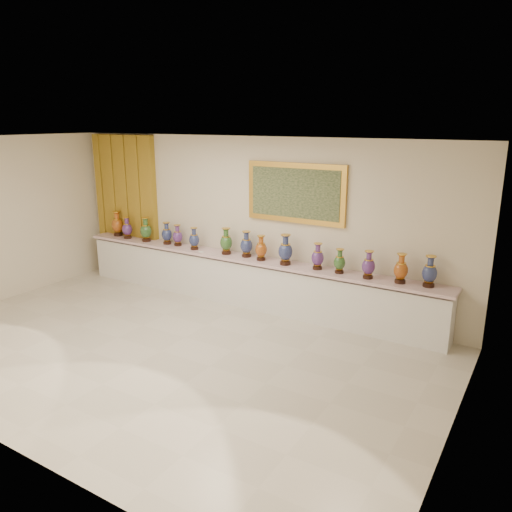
{
  "coord_description": "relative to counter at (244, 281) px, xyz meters",
  "views": [
    {
      "loc": [
        4.66,
        -4.97,
        3.28
      ],
      "look_at": [
        0.59,
        1.7,
        1.13
      ],
      "focal_mm": 35.0,
      "sensor_mm": 36.0,
      "label": 1
    }
  ],
  "objects": [
    {
      "name": "ground",
      "position": [
        0.0,
        -2.27,
        -0.44
      ],
      "size": [
        8.0,
        8.0,
        0.0
      ],
      "primitive_type": "plane",
      "color": "beige",
      "rests_on": "ground"
    },
    {
      "name": "room",
      "position": [
        -2.4,
        0.17,
        1.16
      ],
      "size": [
        8.0,
        8.0,
        8.0
      ],
      "color": "beige",
      "rests_on": "ground"
    },
    {
      "name": "counter",
      "position": [
        0.0,
        0.0,
        0.0
      ],
      "size": [
        7.28,
        0.48,
        0.9
      ],
      "color": "white",
      "rests_on": "ground"
    },
    {
      "name": "vase_0",
      "position": [
        -3.18,
        0.02,
        0.7
      ],
      "size": [
        0.25,
        0.25,
        0.52
      ],
      "rotation": [
        0.0,
        0.0,
        0.02
      ],
      "color": "black",
      "rests_on": "counter"
    },
    {
      "name": "vase_1",
      "position": [
        -2.83,
        -0.05,
        0.66
      ],
      "size": [
        0.27,
        0.27,
        0.44
      ],
      "rotation": [
        0.0,
        0.0,
        0.42
      ],
      "color": "black",
      "rests_on": "counter"
    },
    {
      "name": "vase_2",
      "position": [
        -2.31,
        -0.05,
        0.68
      ],
      "size": [
        0.24,
        0.24,
        0.49
      ],
      "rotation": [
        0.0,
        0.0,
        -0.05
      ],
      "color": "black",
      "rests_on": "counter"
    },
    {
      "name": "vase_3",
      "position": [
        -1.81,
        0.0,
        0.66
      ],
      "size": [
        0.21,
        0.21,
        0.44
      ],
      "rotation": [
        0.0,
        0.0,
        -0.06
      ],
      "color": "black",
      "rests_on": "counter"
    },
    {
      "name": "vase_4",
      "position": [
        -1.54,
        0.01,
        0.65
      ],
      "size": [
        0.25,
        0.25,
        0.41
      ],
      "rotation": [
        0.0,
        0.0,
        -0.36
      ],
      "color": "black",
      "rests_on": "counter"
    },
    {
      "name": "vase_5",
      "position": [
        -1.08,
        -0.06,
        0.65
      ],
      "size": [
        0.26,
        0.26,
        0.42
      ],
      "rotation": [
        0.0,
        0.0,
        -0.43
      ],
      "color": "black",
      "rests_on": "counter"
    },
    {
      "name": "vase_6",
      "position": [
        -0.38,
        -0.01,
        0.68
      ],
      "size": [
        0.23,
        0.23,
        0.48
      ],
      "rotation": [
        0.0,
        0.0,
        0.02
      ],
      "color": "black",
      "rests_on": "counter"
    },
    {
      "name": "vase_7",
      "position": [
        0.04,
        0.02,
        0.67
      ],
      "size": [
        0.27,
        0.27,
        0.47
      ],
      "rotation": [
        0.0,
        0.0,
        0.3
      ],
      "color": "black",
      "rests_on": "counter"
    },
    {
      "name": "vase_8",
      "position": [
        0.37,
        -0.04,
        0.66
      ],
      "size": [
        0.26,
        0.26,
        0.44
      ],
      "rotation": [
        0.0,
        0.0,
        -0.36
      ],
      "color": "black",
      "rests_on": "counter"
    },
    {
      "name": "vase_9",
      "position": [
        0.86,
        -0.06,
        0.7
      ],
      "size": [
        0.3,
        0.3,
        0.52
      ],
      "rotation": [
        0.0,
        0.0,
        0.3
      ],
      "color": "black",
      "rests_on": "counter"
    },
    {
      "name": "vase_10",
      "position": [
        1.44,
        -0.02,
        0.66
      ],
      "size": [
        0.27,
        0.27,
        0.44
      ],
      "rotation": [
        0.0,
        0.0,
        -0.42
      ],
      "color": "black",
      "rests_on": "counter"
    },
    {
      "name": "vase_11",
      "position": [
        1.83,
        -0.04,
        0.64
      ],
      "size": [
        0.21,
        0.21,
        0.4
      ],
      "rotation": [
        0.0,
        0.0,
        -0.17
      ],
      "color": "black",
      "rests_on": "counter"
    },
    {
      "name": "vase_12",
      "position": [
        2.31,
        -0.06,
        0.66
      ],
      "size": [
        0.22,
        0.22,
        0.44
      ],
      "rotation": [
        0.0,
        0.0,
        -0.11
      ],
      "color": "black",
      "rests_on": "counter"
    },
    {
      "name": "vase_13",
      "position": [
        2.8,
        -0.02,
        0.67
      ],
      "size": [
        0.27,
        0.27,
        0.46
      ],
      "rotation": [
        0.0,
        0.0,
        -0.34
      ],
      "color": "black",
      "rests_on": "counter"
    },
    {
      "name": "vase_14",
      "position": [
        3.21,
        0.02,
        0.67
      ],
      "size": [
        0.23,
        0.23,
        0.47
      ],
      "rotation": [
        0.0,
        0.0,
        -0.04
      ],
      "color": "black",
      "rests_on": "counter"
    },
    {
      "name": "label_card",
      "position": [
        -0.87,
        -0.14,
        0.47
      ],
      "size": [
        0.1,
        0.06,
        0.0
      ],
      "primitive_type": "cube",
      "color": "white",
      "rests_on": "counter"
    }
  ]
}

